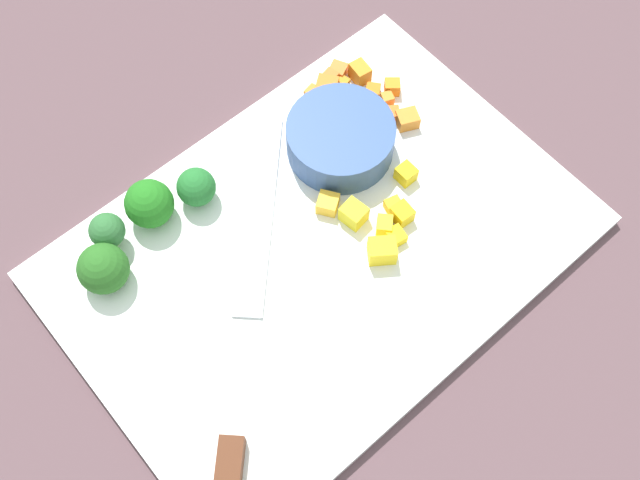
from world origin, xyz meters
name	(u,v)px	position (x,y,z in m)	size (l,w,h in m)	color
ground_plane	(320,251)	(0.00, 0.00, 0.00)	(4.00, 4.00, 0.00)	brown
cutting_board	(320,248)	(0.00, 0.00, 0.01)	(0.44, 0.31, 0.01)	white
prep_bowl	(340,139)	(0.08, 0.06, 0.03)	(0.10, 0.10, 0.04)	#35528C
chef_knife	(244,344)	(-0.11, -0.03, 0.02)	(0.26, 0.27, 0.02)	silver
carrot_dice_0	(343,83)	(0.13, 0.11, 0.02)	(0.01, 0.01, 0.01)	orange
carrot_dice_1	(360,73)	(0.15, 0.11, 0.02)	(0.02, 0.02, 0.02)	orange
carrot_dice_2	(329,79)	(0.12, 0.13, 0.02)	(0.01, 0.02, 0.01)	orange
carrot_dice_3	(327,88)	(0.11, 0.12, 0.02)	(0.02, 0.02, 0.02)	orange
carrot_dice_4	(393,114)	(0.14, 0.06, 0.02)	(0.01, 0.01, 0.01)	orange
carrot_dice_5	(407,119)	(0.15, 0.04, 0.02)	(0.02, 0.02, 0.01)	orange
carrot_dice_6	(387,99)	(0.15, 0.07, 0.02)	(0.01, 0.01, 0.01)	orange
carrot_dice_7	(373,91)	(0.14, 0.09, 0.02)	(0.01, 0.01, 0.01)	orange
carrot_dice_8	(338,71)	(0.13, 0.13, 0.02)	(0.02, 0.02, 0.01)	orange
carrot_dice_9	(314,96)	(0.10, 0.12, 0.02)	(0.02, 0.01, 0.01)	orange
carrot_dice_10	(392,87)	(0.16, 0.08, 0.02)	(0.01, 0.01, 0.01)	orange
pepper_dice_0	(352,212)	(0.04, 0.00, 0.02)	(0.02, 0.02, 0.02)	yellow
pepper_dice_1	(396,236)	(0.05, -0.04, 0.02)	(0.02, 0.01, 0.01)	yellow
pepper_dice_2	(406,174)	(0.10, 0.00, 0.02)	(0.02, 0.02, 0.02)	yellow
pepper_dice_3	(402,214)	(0.07, -0.03, 0.02)	(0.02, 0.02, 0.02)	yellow
pepper_dice_4	(328,204)	(0.03, 0.02, 0.02)	(0.02, 0.02, 0.01)	yellow
pepper_dice_5	(382,251)	(0.03, -0.04, 0.02)	(0.02, 0.02, 0.02)	yellow
pepper_dice_6	(384,225)	(0.05, -0.02, 0.02)	(0.01, 0.02, 0.01)	yellow
pepper_dice_7	(393,205)	(0.07, -0.01, 0.02)	(0.01, 0.01, 0.01)	yellow
broccoli_floret_0	(149,204)	(-0.09, 0.12, 0.03)	(0.04, 0.04, 0.04)	#94B266
broccoli_floret_1	(196,187)	(-0.05, 0.11, 0.03)	(0.04, 0.04, 0.04)	#85AF55
broccoli_floret_2	(107,231)	(-0.14, 0.12, 0.03)	(0.03, 0.03, 0.04)	#8DAF62
broccoli_floret_3	(103,269)	(-0.16, 0.09, 0.03)	(0.04, 0.04, 0.04)	#81AD5D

